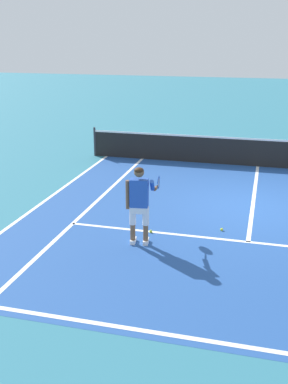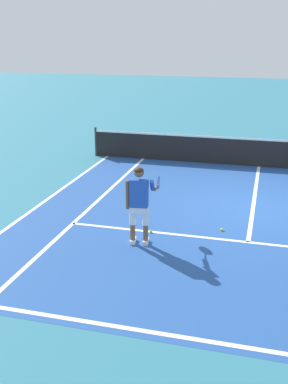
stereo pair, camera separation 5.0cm
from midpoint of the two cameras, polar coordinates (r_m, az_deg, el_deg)
name	(u,v)px [view 1 (the left image)]	position (r m, az deg, el deg)	size (l,w,h in m)	color
ground_plane	(253,207)	(12.56, 13.00, -1.83)	(80.00, 80.00, 0.00)	teal
court_inner_surface	(251,220)	(11.72, 12.81, -3.30)	(10.98, 10.50, 0.00)	#234C93
line_baseline	(235,345)	(7.26, 10.83, -17.89)	(10.98, 0.10, 0.01)	white
line_service	(248,242)	(10.47, 12.46, -5.97)	(8.23, 0.10, 0.01)	white
line_centre_service	(254,196)	(13.46, 13.18, -0.44)	(0.10, 6.40, 0.01)	white
line_singles_left	(93,205)	(12.49, -6.36, -1.55)	(0.10, 10.10, 0.01)	white
line_doubles_left	(46,200)	(13.03, -12.02, -0.99)	(0.10, 10.10, 0.01)	white
tennis_net	(259,152)	(16.40, 13.76, 4.72)	(11.96, 0.08, 1.07)	#333338
tennis_player	(140,200)	(9.81, -0.68, -1.01)	(0.61, 1.17, 1.71)	white
tennis_ball_near_feet	(151,231)	(10.69, 0.70, -4.81)	(0.07, 0.07, 0.07)	#CCE02D
tennis_ball_by_baseline	(222,229)	(10.93, 9.34, -4.53)	(0.07, 0.07, 0.07)	#CCE02D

